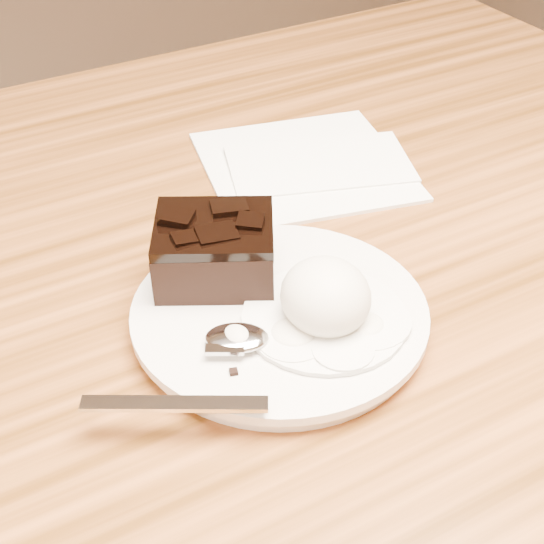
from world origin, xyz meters
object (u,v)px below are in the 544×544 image
brownie (215,253)px  napkin (304,164)px  plate (279,318)px  ice_cream_scoop (326,296)px  spoon (237,340)px

brownie → napkin: (0.15, 0.12, -0.03)m
plate → brownie: brownie is taller
plate → ice_cream_scoop: ice_cream_scoop is taller
ice_cream_scoop → brownie: bearing=116.4°
brownie → napkin: brownie is taller
spoon → napkin: spoon is taller
plate → spoon: bearing=-156.6°
spoon → plate: bearing=-36.3°
plate → ice_cream_scoop: bearing=-52.5°
ice_cream_scoop → napkin: size_ratio=0.36×
brownie → napkin: 0.19m
brownie → ice_cream_scoop: bearing=-63.6°
plate → ice_cream_scoop: 0.04m
plate → spoon: spoon is taller
plate → napkin: size_ratio=1.17×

